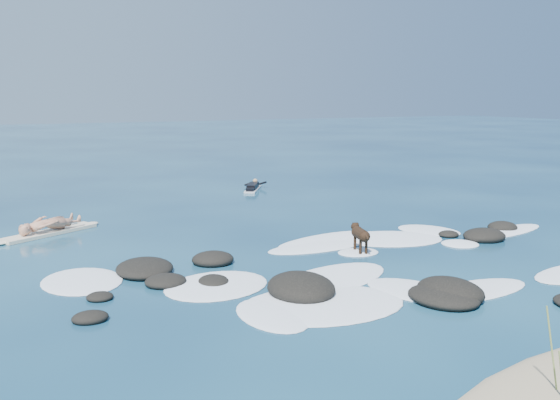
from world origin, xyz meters
TOP-DOWN VIEW (x-y plane):
  - ground at (0.00, 0.00)m, footprint 160.00×160.00m
  - reef_rocks at (-0.03, -1.56)m, footprint 14.29×7.65m
  - breaking_foam at (-0.04, -0.78)m, footprint 14.65×7.91m
  - standing_surfer_rig at (-6.47, 6.45)m, footprint 3.25×2.01m
  - paddling_surfer_rig at (2.36, 11.52)m, footprint 1.60×2.07m
  - dog at (0.34, 0.54)m, footprint 0.50×1.18m

SIDE VIEW (x-z plane):
  - ground at x=0.00m, z-range 0.00..0.00m
  - breaking_foam at x=-0.04m, z-range -0.05..0.07m
  - reef_rocks at x=-0.03m, z-range -0.18..0.38m
  - paddling_surfer_rig at x=2.36m, z-range -0.06..0.33m
  - dog at x=0.34m, z-range 0.12..0.88m
  - standing_surfer_rig at x=-6.47m, z-range -0.21..1.80m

